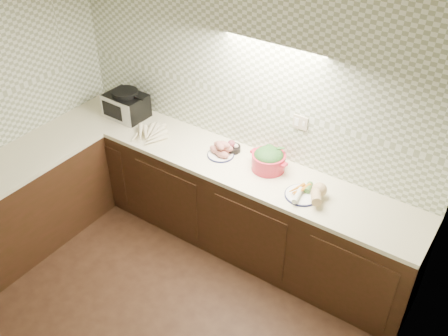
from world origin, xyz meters
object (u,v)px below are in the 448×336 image
Objects in this scene: onion_bowl at (233,147)px; sweet_potato_plate at (221,150)px; toaster_oven at (126,105)px; dutch_oven at (269,159)px; parsnip_pile at (154,133)px; veg_plate at (310,191)px.

sweet_potato_plate is at bearing -111.28° from onion_bowl.
toaster_oven is 1.62m from dutch_oven.
veg_plate is at bearing 0.58° from parsnip_pile.
parsnip_pile is 1.95× the size of sweet_potato_plate.
onion_bowl is 0.89m from veg_plate.
toaster_oven is 1.13× the size of veg_plate.
veg_plate is (0.87, -0.19, 0.01)m from onion_bowl.
sweet_potato_plate is (1.17, -0.04, -0.07)m from toaster_oven.
parsnip_pile is at bearing -179.42° from veg_plate.
toaster_oven is 1.18m from sweet_potato_plate.
toaster_oven reaches higher than parsnip_pile.
parsnip_pile is at bearing -14.21° from toaster_oven.
sweet_potato_plate is at bearing 7.35° from parsnip_pile.
onion_bowl is at bearing 178.76° from dutch_oven.
toaster_oven is at bearing -172.69° from dutch_oven.
veg_plate is at bearing -9.47° from dutch_oven.
toaster_oven is 1.22m from onion_bowl.
toaster_oven reaches higher than dutch_oven.
sweet_potato_plate reaches higher than parsnip_pile.
toaster_oven is 2.85× the size of onion_bowl.
parsnip_pile is at bearing -164.74° from onion_bowl.
parsnip_pile is 1.33× the size of veg_plate.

